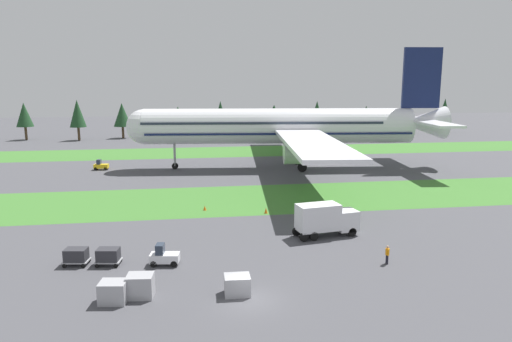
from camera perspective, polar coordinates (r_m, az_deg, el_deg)
ground_plane at (r=36.86m, az=-0.77°, el=-15.49°), size 400.00×400.00×0.00m
grass_strip_near at (r=66.06m, az=-4.46°, el=-3.54°), size 320.00×17.06×0.01m
grass_strip_far at (r=111.27m, az=-6.20°, el=2.30°), size 320.00×17.06×0.01m
airliner at (r=89.21m, az=3.84°, el=5.51°), size 60.56×74.81×22.70m
baggage_tug at (r=43.77m, az=-11.17°, el=-10.17°), size 2.76×1.66×1.97m
cargo_dolly_lead at (r=44.95m, az=-17.57°, el=-9.77°), size 2.39×1.80×1.55m
cargo_dolly_second at (r=45.89m, az=-21.08°, el=-9.57°), size 2.39×1.80×1.55m
catering_truck at (r=50.84m, az=8.50°, el=-5.74°), size 7.23×3.39×3.58m
pushback_tractor at (r=93.00m, az=-18.40°, el=0.64°), size 2.72×1.55×1.97m
ground_crew_marshaller at (r=44.78m, az=15.72°, el=-9.71°), size 0.36×0.56×1.74m
uld_container_0 at (r=37.79m, az=-17.00°, el=-13.93°), size 2.20×1.86×1.63m
uld_container_1 at (r=38.09m, az=-13.93°, el=-13.44°), size 2.15×1.79×1.78m
uld_container_2 at (r=37.48m, az=-2.31°, el=-13.73°), size 2.05×1.66×1.54m
taxiway_marker_0 at (r=60.98m, az=-6.27°, el=-4.50°), size 0.44×0.44×0.60m
taxiway_marker_1 at (r=59.25m, az=1.22°, el=-4.85°), size 0.44×0.44×0.69m
distant_tree_line at (r=140.07m, az=-8.65°, el=6.77°), size 161.32×9.75×11.65m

